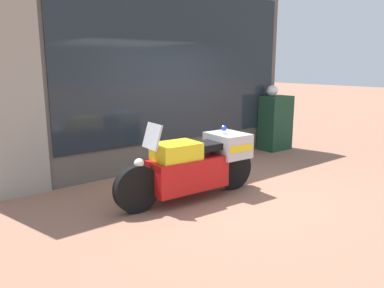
# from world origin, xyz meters

# --- Properties ---
(ground_plane) EXTENTS (60.00, 60.00, 0.00)m
(ground_plane) POSITION_xyz_m (0.00, 0.00, 0.00)
(ground_plane) COLOR #8E604C
(shop_building) EXTENTS (6.57, 0.55, 3.93)m
(shop_building) POSITION_xyz_m (-0.45, 2.00, 1.97)
(shop_building) COLOR #56514C
(shop_building) RESTS_ON ground
(window_display) EXTENTS (5.12, 0.30, 2.01)m
(window_display) POSITION_xyz_m (0.43, 2.03, 0.48)
(window_display) COLOR slate
(window_display) RESTS_ON ground
(paramedic_motorcycle) EXTENTS (2.46, 0.70, 1.24)m
(paramedic_motorcycle) POSITION_xyz_m (-0.61, 0.05, 0.55)
(paramedic_motorcycle) COLOR black
(paramedic_motorcycle) RESTS_ON ground
(utility_cabinet) EXTENTS (0.73, 0.49, 1.30)m
(utility_cabinet) POSITION_xyz_m (3.04, 1.51, 0.65)
(utility_cabinet) COLOR #193D28
(utility_cabinet) RESTS_ON ground
(white_helmet) EXTENTS (0.26, 0.26, 0.26)m
(white_helmet) POSITION_xyz_m (2.95, 1.57, 1.43)
(white_helmet) COLOR white
(white_helmet) RESTS_ON utility_cabinet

